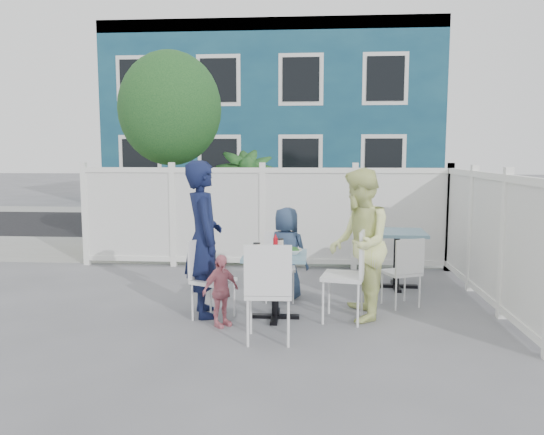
# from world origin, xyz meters

# --- Properties ---
(ground) EXTENTS (80.00, 80.00, 0.00)m
(ground) POSITION_xyz_m (0.00, 0.00, 0.00)
(ground) COLOR slate
(near_sidewalk) EXTENTS (24.00, 2.60, 0.01)m
(near_sidewalk) POSITION_xyz_m (0.00, 3.80, 0.01)
(near_sidewalk) COLOR gray
(near_sidewalk) RESTS_ON ground
(street) EXTENTS (24.00, 5.00, 0.01)m
(street) POSITION_xyz_m (0.00, 7.50, 0.00)
(street) COLOR black
(street) RESTS_ON ground
(far_sidewalk) EXTENTS (24.00, 1.60, 0.01)m
(far_sidewalk) POSITION_xyz_m (0.00, 10.60, 0.01)
(far_sidewalk) COLOR gray
(far_sidewalk) RESTS_ON ground
(building) EXTENTS (11.00, 6.00, 6.00)m
(building) POSITION_xyz_m (-0.50, 14.00, 3.00)
(building) COLOR navy
(building) RESTS_ON ground
(fence_back) EXTENTS (5.86, 0.08, 1.60)m
(fence_back) POSITION_xyz_m (0.10, 2.40, 0.78)
(fence_back) COLOR white
(fence_back) RESTS_ON ground
(fence_right) EXTENTS (0.08, 3.66, 1.60)m
(fence_right) POSITION_xyz_m (3.00, 0.60, 0.78)
(fence_right) COLOR white
(fence_right) RESTS_ON ground
(tree) EXTENTS (1.80, 1.62, 3.59)m
(tree) POSITION_xyz_m (-1.60, 3.30, 2.59)
(tree) COLOR #382316
(tree) RESTS_ON ground
(utility_cabinet) EXTENTS (0.67, 0.51, 1.17)m
(utility_cabinet) POSITION_xyz_m (-2.69, 4.00, 0.59)
(utility_cabinet) COLOR yellow
(utility_cabinet) RESTS_ON ground
(potted_shrub_a) EXTENTS (1.17, 1.17, 1.89)m
(potted_shrub_a) POSITION_xyz_m (-0.30, 3.10, 0.94)
(potted_shrub_a) COLOR #123A1A
(potted_shrub_a) RESTS_ON ground
(potted_shrub_b) EXTENTS (1.59, 1.43, 1.58)m
(potted_shrub_b) POSITION_xyz_m (1.62, 3.00, 0.79)
(potted_shrub_b) COLOR #123A1A
(potted_shrub_b) RESTS_ON ground
(main_table) EXTENTS (0.69, 0.69, 0.73)m
(main_table) POSITION_xyz_m (0.48, -0.19, 0.56)
(main_table) COLOR teal
(main_table) RESTS_ON ground
(spare_table) EXTENTS (0.77, 0.77, 0.78)m
(spare_table) POSITION_xyz_m (2.04, 1.28, 0.60)
(spare_table) COLOR teal
(spare_table) RESTS_ON ground
(chair_left) EXTENTS (0.52, 0.52, 0.88)m
(chair_left) POSITION_xyz_m (-0.27, -0.23, 0.51)
(chair_left) COLOR white
(chair_left) RESTS_ON ground
(chair_right) EXTENTS (0.53, 0.54, 1.01)m
(chair_right) POSITION_xyz_m (1.32, -0.23, 0.59)
(chair_right) COLOR white
(chair_right) RESTS_ON ground
(chair_back) EXTENTS (0.41, 0.40, 0.85)m
(chair_back) POSITION_xyz_m (0.48, 0.60, 0.49)
(chair_back) COLOR white
(chair_back) RESTS_ON ground
(chair_near) EXTENTS (0.46, 0.45, 0.99)m
(chair_near) POSITION_xyz_m (0.48, -0.99, 0.57)
(chair_near) COLOR white
(chair_near) RESTS_ON ground
(chair_spare) EXTENTS (0.50, 0.49, 0.84)m
(chair_spare) POSITION_xyz_m (1.98, 0.33, 0.49)
(chair_spare) COLOR white
(chair_spare) RESTS_ON ground
(man) EXTENTS (0.61, 0.74, 1.75)m
(man) POSITION_xyz_m (-0.33, -0.12, 0.88)
(man) COLOR #11183B
(man) RESTS_ON ground
(woman) EXTENTS (0.64, 0.82, 1.67)m
(woman) POSITION_xyz_m (1.40, -0.13, 0.84)
(woman) COLOR #DAED43
(woman) RESTS_ON ground
(boy) EXTENTS (0.66, 0.55, 1.15)m
(boy) POSITION_xyz_m (0.56, 0.70, 0.58)
(boy) COLOR navy
(boy) RESTS_ON ground
(toddler) EXTENTS (0.45, 0.46, 0.77)m
(toddler) POSITION_xyz_m (-0.07, -0.51, 0.39)
(toddler) COLOR pink
(toddler) RESTS_ON ground
(plate_main) EXTENTS (0.25, 0.25, 0.02)m
(plate_main) POSITION_xyz_m (0.45, -0.37, 0.74)
(plate_main) COLOR white
(plate_main) RESTS_ON main_table
(plate_side) EXTENTS (0.23, 0.23, 0.02)m
(plate_side) POSITION_xyz_m (0.31, -0.09, 0.74)
(plate_side) COLOR white
(plate_side) RESTS_ON main_table
(salad_bowl) EXTENTS (0.22, 0.22, 0.05)m
(salad_bowl) POSITION_xyz_m (0.67, -0.18, 0.75)
(salad_bowl) COLOR white
(salad_bowl) RESTS_ON main_table
(coffee_cup_a) EXTENTS (0.08, 0.08, 0.11)m
(coffee_cup_a) POSITION_xyz_m (0.28, -0.22, 0.79)
(coffee_cup_a) COLOR beige
(coffee_cup_a) RESTS_ON main_table
(coffee_cup_b) EXTENTS (0.08, 0.08, 0.12)m
(coffee_cup_b) POSITION_xyz_m (0.52, 0.04, 0.79)
(coffee_cup_b) COLOR beige
(coffee_cup_b) RESTS_ON main_table
(ketchup_bottle) EXTENTS (0.05, 0.05, 0.17)m
(ketchup_bottle) POSITION_xyz_m (0.48, -0.14, 0.81)
(ketchup_bottle) COLOR #AF0A15
(ketchup_bottle) RESTS_ON main_table
(salt_shaker) EXTENTS (0.03, 0.03, 0.07)m
(salt_shaker) POSITION_xyz_m (0.43, 0.03, 0.76)
(salt_shaker) COLOR white
(salt_shaker) RESTS_ON main_table
(pepper_shaker) EXTENTS (0.03, 0.03, 0.07)m
(pepper_shaker) POSITION_xyz_m (0.45, 0.05, 0.76)
(pepper_shaker) COLOR black
(pepper_shaker) RESTS_ON main_table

